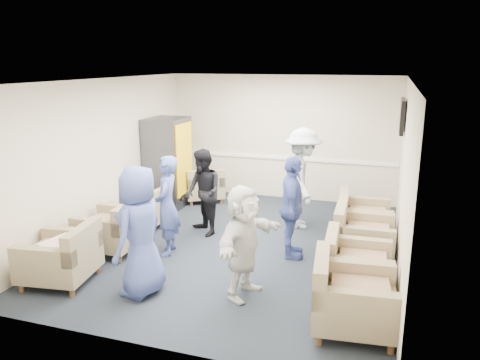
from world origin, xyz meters
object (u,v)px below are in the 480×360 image
(armchair_left_near, at_px, (63,258))
(armchair_left_far, at_px, (141,213))
(armchair_left_mid, at_px, (114,230))
(person_back_right, at_px, (302,178))
(person_mid_right, at_px, (292,208))
(person_front_left, at_px, (140,231))
(armchair_right_midfar, at_px, (360,237))
(person_back_left, at_px, (203,193))
(armchair_corner, at_px, (204,187))
(armchair_right_near, at_px, (349,300))
(armchair_right_midnear, at_px, (353,267))
(person_front_right, at_px, (244,242))
(person_mid_left, at_px, (167,206))
(vending_machine, at_px, (168,163))
(armchair_right_far, at_px, (361,219))

(armchair_left_near, relative_size, armchair_left_far, 1.19)
(armchair_left_mid, height_order, person_back_right, person_back_right)
(person_mid_right, bearing_deg, person_front_left, 125.47)
(armchair_right_midfar, relative_size, person_back_left, 0.60)
(armchair_corner, bearing_deg, armchair_left_near, 53.56)
(armchair_left_far, xyz_separation_m, person_back_right, (2.74, 1.06, 0.61))
(armchair_right_near, relative_size, armchair_corner, 0.93)
(armchair_left_mid, relative_size, armchair_right_midnear, 1.00)
(armchair_left_mid, bearing_deg, person_front_right, 71.95)
(person_mid_left, distance_m, person_back_left, 0.99)
(armchair_left_near, height_order, armchair_right_midfar, armchair_left_near)
(armchair_left_mid, relative_size, person_front_right, 0.60)
(armchair_right_midfar, relative_size, vending_machine, 0.49)
(person_front_left, bearing_deg, person_front_right, 111.56)
(armchair_corner, bearing_deg, armchair_left_mid, 52.51)
(armchair_right_midfar, height_order, person_front_left, person_front_left)
(armchair_left_mid, distance_m, armchair_left_far, 1.02)
(armchair_left_mid, height_order, armchair_right_near, armchair_right_near)
(person_mid_right, bearing_deg, armchair_right_midfar, -89.35)
(armchair_left_mid, xyz_separation_m, armchair_corner, (0.33, 3.02, -0.04))
(armchair_right_midfar, height_order, vending_machine, vending_machine)
(armchair_right_near, height_order, armchair_right_midnear, armchair_right_near)
(armchair_left_mid, distance_m, person_front_right, 2.56)
(armchair_right_far, bearing_deg, armchair_right_midnear, 176.28)
(armchair_left_near, xyz_separation_m, armchair_left_mid, (0.05, 1.17, 0.00))
(armchair_left_near, height_order, armchair_corner, armchair_left_near)
(armchair_right_midfar, height_order, person_mid_left, person_mid_left)
(person_front_left, distance_m, person_back_left, 2.27)
(armchair_left_near, xyz_separation_m, person_mid_right, (2.80, 1.83, 0.45))
(armchair_right_near, height_order, person_back_left, person_back_left)
(vending_machine, height_order, person_back_right, vending_machine)
(armchair_left_near, height_order, person_mid_right, person_mid_right)
(armchair_right_midfar, bearing_deg, armchair_corner, 57.09)
(armchair_left_mid, height_order, armchair_right_midfar, armchair_left_mid)
(armchair_left_near, height_order, armchair_left_far, armchair_left_near)
(armchair_right_near, distance_m, armchair_right_midfar, 2.05)
(person_mid_left, bearing_deg, armchair_right_midnear, 66.85)
(person_mid_left, relative_size, person_mid_right, 0.99)
(person_mid_left, bearing_deg, armchair_corner, 175.57)
(armchair_left_far, distance_m, armchair_corner, 2.05)
(armchair_right_midnear, bearing_deg, armchair_right_far, -1.75)
(armchair_left_mid, distance_m, person_back_left, 1.63)
(armchair_left_mid, bearing_deg, armchair_right_midfar, 102.65)
(armchair_right_far, bearing_deg, armchair_right_midfar, 178.16)
(armchair_left_far, xyz_separation_m, person_mid_left, (0.96, -0.82, 0.48))
(armchair_left_mid, bearing_deg, armchair_right_far, 114.82)
(armchair_left_far, height_order, armchair_right_far, armchair_right_far)
(armchair_left_mid, xyz_separation_m, armchair_right_midfar, (3.78, 0.89, -0.00))
(armchair_right_midnear, bearing_deg, person_back_left, 60.01)
(armchair_left_near, xyz_separation_m, armchair_left_far, (-0.04, 2.19, -0.04))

